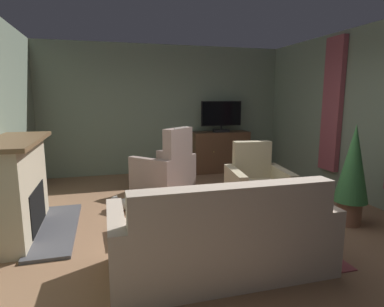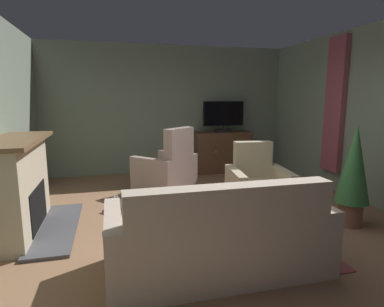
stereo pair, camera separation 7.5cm
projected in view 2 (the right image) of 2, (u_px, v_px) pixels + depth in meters
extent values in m
cube|color=#936B4C|center=(214.00, 230.00, 4.18)|extent=(5.95, 7.29, 0.04)
cube|color=gray|center=(167.00, 110.00, 7.17)|extent=(5.95, 0.10, 2.80)
cube|color=#A34C56|center=(335.00, 105.00, 5.67)|extent=(0.10, 0.44, 2.35)
cube|color=#9E474C|center=(221.00, 237.00, 3.89)|extent=(2.05, 2.13, 0.01)
cube|color=#4C4C51|center=(57.00, 227.00, 4.15)|extent=(0.50, 1.71, 0.04)
cube|color=beige|center=(15.00, 189.00, 3.94)|extent=(0.49, 1.51, 1.14)
cube|color=black|center=(35.00, 207.00, 4.04)|extent=(0.10, 0.85, 0.52)
cube|color=brown|center=(14.00, 141.00, 3.85)|extent=(0.61, 1.67, 0.05)
cube|color=#402A1C|center=(222.00, 170.00, 7.37)|extent=(1.23, 0.40, 0.06)
cube|color=brown|center=(222.00, 152.00, 7.29)|extent=(1.29, 0.46, 0.91)
sphere|color=tan|center=(216.00, 152.00, 7.00)|extent=(0.03, 0.03, 0.03)
sphere|color=tan|center=(236.00, 151.00, 7.11)|extent=(0.03, 0.03, 0.03)
cube|color=black|center=(223.00, 131.00, 7.16)|extent=(0.33, 0.20, 0.06)
cylinder|color=black|center=(223.00, 128.00, 7.15)|extent=(0.04, 0.04, 0.08)
cube|color=black|center=(224.00, 114.00, 7.10)|extent=(0.93, 0.05, 0.54)
cube|color=black|center=(224.00, 114.00, 7.07)|extent=(0.89, 0.01, 0.50)
cube|color=#4C331E|center=(177.00, 195.00, 4.17)|extent=(1.10, 0.65, 0.03)
cylinder|color=#4C331E|center=(205.00, 202.00, 4.58)|extent=(0.04, 0.04, 0.42)
cylinder|color=#4C331E|center=(137.00, 209.00, 4.29)|extent=(0.04, 0.04, 0.42)
cylinder|color=#4C331E|center=(218.00, 213.00, 4.12)|extent=(0.04, 0.04, 0.42)
cylinder|color=#4C331E|center=(143.00, 222.00, 3.83)|extent=(0.04, 0.04, 0.42)
cube|color=black|center=(180.00, 194.00, 4.10)|extent=(0.18, 0.10, 0.02)
cube|color=#C6B29E|center=(217.00, 248.00, 3.16)|extent=(1.81, 0.95, 0.44)
cube|color=#C6B29E|center=(231.00, 215.00, 2.72)|extent=(1.81, 0.20, 0.52)
cube|color=#C6B29E|center=(114.00, 249.00, 2.91)|extent=(0.15, 0.95, 0.66)
cube|color=#C6B29E|center=(305.00, 227.00, 3.38)|extent=(0.15, 0.95, 0.66)
cube|color=tan|center=(179.00, 225.00, 2.87)|extent=(0.36, 0.13, 0.36)
cube|color=#A3897F|center=(165.00, 178.00, 5.81)|extent=(1.04, 1.05, 0.46)
cube|color=#A3897F|center=(179.00, 148.00, 5.54)|extent=(0.60, 0.57, 0.70)
cube|color=#A3897F|center=(151.00, 177.00, 5.48)|extent=(0.66, 0.70, 0.66)
cube|color=#A3897F|center=(177.00, 169.00, 6.12)|extent=(0.66, 0.70, 0.66)
cube|color=white|center=(182.00, 134.00, 5.46)|extent=(0.31, 0.28, 0.24)
cube|color=tan|center=(258.00, 197.00, 4.78)|extent=(0.70, 0.95, 0.43)
cube|color=tan|center=(253.00, 159.00, 5.03)|extent=(0.60, 0.26, 0.57)
cube|color=tan|center=(282.00, 190.00, 4.80)|extent=(0.25, 0.89, 0.63)
cube|color=tan|center=(235.00, 191.00, 4.72)|extent=(0.25, 0.89, 0.63)
cylinder|color=#99664C|center=(350.00, 214.00, 4.25)|extent=(0.31, 0.31, 0.32)
cone|color=#3D7F42|center=(354.00, 164.00, 4.14)|extent=(0.43, 0.43, 1.03)
ellipsoid|color=beige|center=(129.00, 204.00, 4.82)|extent=(0.44, 0.40, 0.19)
sphere|color=beige|center=(116.00, 200.00, 4.91)|extent=(0.14, 0.14, 0.14)
cone|color=beige|center=(114.00, 197.00, 4.86)|extent=(0.04, 0.04, 0.04)
cone|color=beige|center=(117.00, 196.00, 4.93)|extent=(0.04, 0.04, 0.04)
cylinder|color=beige|center=(145.00, 210.00, 4.67)|extent=(0.20, 0.16, 0.06)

